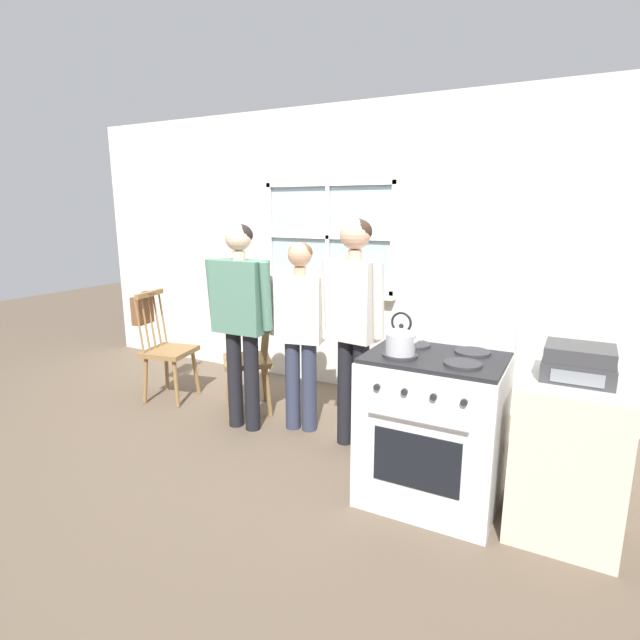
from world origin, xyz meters
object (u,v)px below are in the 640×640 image
Objects in this scene: person_elderly_left at (241,307)px; person_adult_right at (354,312)px; chair_by_window at (167,351)px; kettle at (401,340)px; stereo at (579,363)px; stove at (433,426)px; side_counter at (567,458)px; person_teen_center at (300,322)px; handbag at (143,309)px; potted_plant at (351,284)px; chair_near_wall at (250,360)px.

person_adult_right reaches higher than person_elderly_left.
chair_by_window is 2.01m from person_adult_right.
stereo is (0.91, 0.11, -0.04)m from kettle.
chair_by_window is at bearing 169.54° from stove.
person_adult_right is 1.62m from side_counter.
stove is at bearing -34.09° from person_teen_center.
side_counter is at bearing -7.05° from handbag.
potted_plant is 1.96m from handbag.
stereo is at bearing -8.43° from person_adult_right.
chair_near_wall is at bearing 166.30° from side_counter.
person_adult_right is at bearing 163.70° from side_counter.
chair_near_wall is 2.60m from side_counter.
person_elderly_left reaches higher than stove.
person_elderly_left is at bearing -6.80° from handbag.
chair_by_window is 1.00× the size of chair_near_wall.
stove is 0.73m from side_counter.
person_adult_right is 5.51× the size of handbag.
person_elderly_left is 1.51m from kettle.
chair_by_window is 3.91× the size of potted_plant.
side_counter is (0.91, 0.13, -0.57)m from kettle.
potted_plant is at bearing 107.70° from chair_near_wall.
person_elderly_left reaches higher than chair_near_wall.
chair_by_window is 2.99× the size of stereo.
person_elderly_left is at bearing -112.15° from chair_by_window.
person_teen_center is 1.03m from potted_plant.
potted_plant is (-1.24, 1.50, 0.58)m from stove.
kettle is at bearing -56.97° from potted_plant.
person_elderly_left is 0.92m from person_adult_right.
chair_by_window reaches higher than side_counter.
person_adult_right is 1.00m from stove.
person_adult_right is at bearing -64.28° from potted_plant.
stereo is (1.45, -0.45, -0.05)m from person_adult_right.
chair_near_wall is at bearing 178.52° from person_adult_right.
potted_plant reaches higher than side_counter.
side_counter is (3.60, -0.45, -0.40)m from handbag.
chair_near_wall is 1.13× the size of side_counter.
kettle is 2.76m from handbag.
side_counter is (1.45, -0.42, -0.58)m from person_adult_right.
person_elderly_left is 6.66× the size of kettle.
chair_by_window is 1.50m from person_teen_center.
stove reaches higher than side_counter.
kettle is 1.95m from potted_plant.
person_adult_right reaches higher than handbag.
person_adult_right is 0.77m from kettle.
person_adult_right is 1.88× the size of side_counter.
kettle reaches higher than chair_by_window.
person_adult_right is at bearing 39.55° from chair_near_wall.
person_teen_center is (0.43, 0.19, -0.11)m from person_elderly_left.
person_teen_center is 1.67m from handbag.
person_adult_right is 1.20m from potted_plant.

